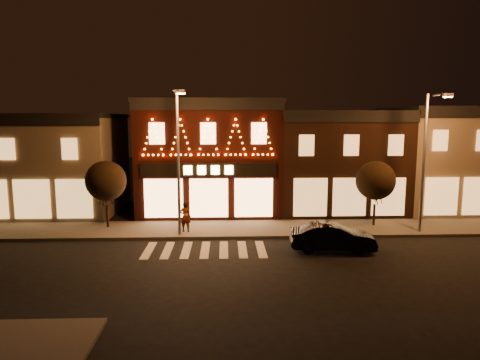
{
  "coord_description": "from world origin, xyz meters",
  "views": [
    {
      "loc": [
        1.07,
        -17.88,
        6.94
      ],
      "look_at": [
        1.87,
        4.0,
        3.76
      ],
      "focal_mm": 31.66,
      "sensor_mm": 36.0,
      "label": 1
    }
  ],
  "objects": [
    {
      "name": "tree_left",
      "position": [
        -6.35,
        8.52,
        3.1
      ],
      "size": [
        2.52,
        2.52,
        4.21
      ],
      "rotation": [
        0.0,
        0.0,
        -0.26
      ],
      "color": "black",
      "rests_on": "sidewalk_far"
    },
    {
      "name": "pedestrian",
      "position": [
        -1.32,
        7.17,
        1.07
      ],
      "size": [
        0.75,
        0.57,
        1.84
      ],
      "primitive_type": "imported",
      "rotation": [
        0.0,
        0.0,
        2.92
      ],
      "color": "gray",
      "rests_on": "sidewalk_far"
    },
    {
      "name": "building_pulp",
      "position": [
        0.0,
        13.98,
        4.16
      ],
      "size": [
        10.2,
        8.34,
        8.3
      ],
      "color": "black",
      "rests_on": "ground"
    },
    {
      "name": "building_left",
      "position": [
        -13.0,
        13.99,
        3.66
      ],
      "size": [
        12.2,
        8.28,
        7.3
      ],
      "color": "#7D6D59",
      "rests_on": "ground"
    },
    {
      "name": "tree_right",
      "position": [
        10.66,
        8.35,
        3.05
      ],
      "size": [
        2.48,
        2.48,
        4.15
      ],
      "rotation": [
        0.0,
        0.0,
        0.04
      ],
      "color": "black",
      "rests_on": "sidewalk_far"
    },
    {
      "name": "dark_sedan",
      "position": [
        6.75,
        3.64,
        0.73
      ],
      "size": [
        4.56,
        1.91,
        1.46
      ],
      "primitive_type": "imported",
      "rotation": [
        0.0,
        0.0,
        1.49
      ],
      "color": "black",
      "rests_on": "ground"
    },
    {
      "name": "streetlamp_right",
      "position": [
        12.98,
        6.52,
        4.98
      ],
      "size": [
        0.7,
        1.89,
        8.24
      ],
      "rotation": [
        0.0,
        0.0,
        -0.21
      ],
      "color": "#59595E",
      "rests_on": "sidewalk_far"
    },
    {
      "name": "building_right_b",
      "position": [
        18.5,
        13.99,
        3.91
      ],
      "size": [
        9.2,
        8.28,
        7.8
      ],
      "color": "#7D6D59",
      "rests_on": "ground"
    },
    {
      "name": "streetlamp_mid",
      "position": [
        -1.56,
        6.36,
        5.07
      ],
      "size": [
        0.74,
        1.92,
        8.39
      ],
      "rotation": [
        0.0,
        0.0,
        -0.22
      ],
      "color": "#59595E",
      "rests_on": "sidewalk_far"
    },
    {
      "name": "ground",
      "position": [
        0.0,
        0.0,
        0.0
      ],
      "size": [
        120.0,
        120.0,
        0.0
      ],
      "primitive_type": "plane",
      "color": "black",
      "rests_on": "ground"
    },
    {
      "name": "building_right_a",
      "position": [
        9.5,
        13.99,
        3.76
      ],
      "size": [
        9.2,
        8.28,
        7.5
      ],
      "color": "black",
      "rests_on": "ground"
    },
    {
      "name": "sidewalk_far",
      "position": [
        2.0,
        8.0,
        0.07
      ],
      "size": [
        44.0,
        4.0,
        0.15
      ],
      "primitive_type": "cube",
      "color": "#47423D",
      "rests_on": "ground"
    }
  ]
}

